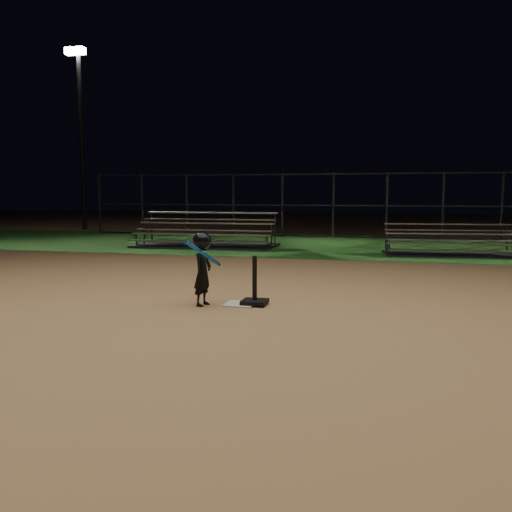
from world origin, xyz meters
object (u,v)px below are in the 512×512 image
at_px(child_batter, 203,267).
at_px(bleacher_right, 449,249).
at_px(batting_tee, 255,295).
at_px(bleacher_left, 206,240).
at_px(home_plate, 240,304).
at_px(light_pole_left, 80,123).

distance_m(child_batter, bleacher_right, 9.22).
xyz_separation_m(batting_tee, bleacher_left, (-3.82, 8.51, 0.07)).
distance_m(bleacher_left, bleacher_right, 7.42).
distance_m(home_plate, bleacher_right, 8.80).
distance_m(batting_tee, light_pole_left, 19.86).
relative_size(child_batter, bleacher_left, 0.25).
height_order(home_plate, bleacher_right, bleacher_right).
bearing_deg(light_pole_left, batting_tee, -50.65).
xyz_separation_m(child_batter, bleacher_right, (4.33, 8.12, -0.43)).
bearing_deg(bleacher_right, light_pole_left, 149.74).
relative_size(home_plate, bleacher_left, 0.10).
xyz_separation_m(home_plate, batting_tee, (0.22, 0.04, 0.15)).
bearing_deg(batting_tee, home_plate, -170.58).
distance_m(bleacher_right, light_pole_left, 17.92).
bearing_deg(batting_tee, child_batter, -163.76).
bearing_deg(batting_tee, bleacher_right, 65.69).
distance_m(child_batter, light_pole_left, 19.47).
bearing_deg(child_batter, batting_tee, -64.67).
height_order(home_plate, bleacher_left, bleacher_left).
distance_m(batting_tee, bleacher_right, 8.67).
bearing_deg(bleacher_left, home_plate, -68.90).
bearing_deg(home_plate, bleacher_left, 112.84).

